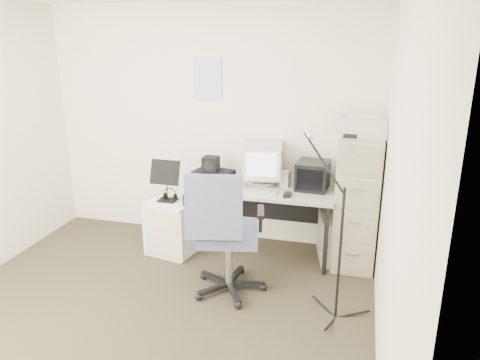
% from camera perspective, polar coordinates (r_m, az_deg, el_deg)
% --- Properties ---
extents(floor, '(3.60, 3.60, 0.01)m').
position_cam_1_polar(floor, '(4.00, -11.67, -16.67)').
color(floor, '#322A20').
rests_on(floor, ground).
extents(wall_back, '(3.60, 0.02, 2.50)m').
position_cam_1_polar(wall_back, '(5.06, -3.57, 6.61)').
color(wall_back, '#F7EDCA').
rests_on(wall_back, ground).
extents(wall_right, '(0.02, 3.60, 2.50)m').
position_cam_1_polar(wall_right, '(3.08, 18.23, -1.82)').
color(wall_right, '#F7EDCA').
rests_on(wall_right, ground).
extents(wall_calendar, '(0.30, 0.02, 0.44)m').
position_cam_1_polar(wall_calendar, '(4.99, -3.95, 12.24)').
color(wall_calendar, white).
rests_on(wall_calendar, wall_back).
extents(filing_cabinet, '(0.40, 0.60, 1.30)m').
position_cam_1_polar(filing_cabinet, '(4.67, 14.04, -2.56)').
color(filing_cabinet, tan).
rests_on(filing_cabinet, floor).
extents(printer, '(0.47, 0.34, 0.17)m').
position_cam_1_polar(printer, '(4.49, 14.75, 6.35)').
color(printer, beige).
rests_on(printer, filing_cabinet).
extents(desk, '(1.50, 0.70, 0.73)m').
position_cam_1_polar(desk, '(4.84, 2.44, -4.90)').
color(desk, '#B9B8AA').
rests_on(desk, floor).
extents(crt_monitor, '(0.44, 0.46, 0.42)m').
position_cam_1_polar(crt_monitor, '(4.74, 2.81, 1.97)').
color(crt_monitor, beige).
rests_on(crt_monitor, desk).
extents(crt_tv, '(0.33, 0.34, 0.28)m').
position_cam_1_polar(crt_tv, '(4.66, 8.85, 0.58)').
color(crt_tv, black).
rests_on(crt_tv, desk).
extents(desk_speaker, '(0.10, 0.10, 0.16)m').
position_cam_1_polar(desk_speaker, '(4.70, 5.55, 0.12)').
color(desk_speaker, beige).
rests_on(desk_speaker, desk).
extents(keyboard, '(0.41, 0.16, 0.02)m').
position_cam_1_polar(keyboard, '(4.57, 2.08, -1.25)').
color(keyboard, beige).
rests_on(keyboard, desk).
extents(mouse, '(0.07, 0.11, 0.03)m').
position_cam_1_polar(mouse, '(4.45, 5.81, -1.79)').
color(mouse, black).
rests_on(mouse, desk).
extents(radio_receiver, '(0.43, 0.35, 0.11)m').
position_cam_1_polar(radio_receiver, '(4.88, -3.25, 0.52)').
color(radio_receiver, black).
rests_on(radio_receiver, desk).
extents(radio_speaker, '(0.16, 0.15, 0.16)m').
position_cam_1_polar(radio_speaker, '(4.82, -3.58, 1.96)').
color(radio_speaker, black).
rests_on(radio_speaker, radio_receiver).
extents(papers, '(0.29, 0.33, 0.02)m').
position_cam_1_polar(papers, '(4.63, -1.39, -1.00)').
color(papers, white).
rests_on(papers, desk).
extents(pc_tower, '(0.31, 0.52, 0.46)m').
position_cam_1_polar(pc_tower, '(4.86, 10.98, -6.88)').
color(pc_tower, beige).
rests_on(pc_tower, floor).
extents(office_chair, '(0.79, 0.79, 1.15)m').
position_cam_1_polar(office_chair, '(4.07, -1.40, -6.30)').
color(office_chair, '#545A6B').
rests_on(office_chair, floor).
extents(side_cart, '(0.52, 0.44, 0.56)m').
position_cam_1_polar(side_cart, '(4.92, -8.40, -5.74)').
color(side_cart, white).
rests_on(side_cart, floor).
extents(music_stand, '(0.34, 0.27, 0.45)m').
position_cam_1_polar(music_stand, '(4.78, -8.94, -0.01)').
color(music_stand, black).
rests_on(music_stand, side_cart).
extents(headphones, '(0.19, 0.19, 0.03)m').
position_cam_1_polar(headphones, '(4.85, -8.53, -1.96)').
color(headphones, black).
rests_on(headphones, side_cart).
extents(mic_stand, '(0.03, 0.03, 1.46)m').
position_cam_1_polar(mic_stand, '(3.71, 12.25, -6.59)').
color(mic_stand, black).
rests_on(mic_stand, floor).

